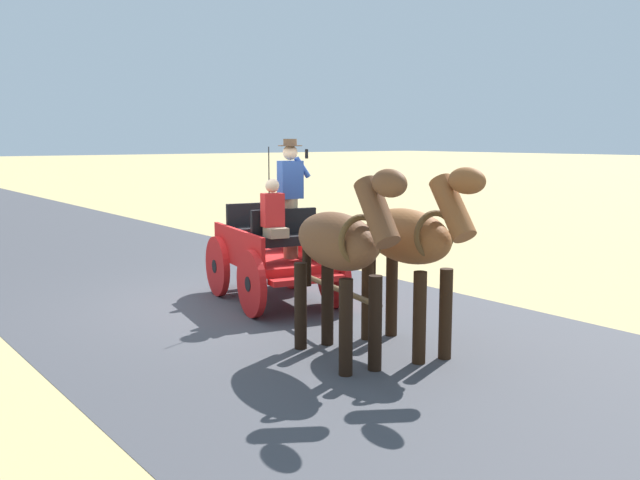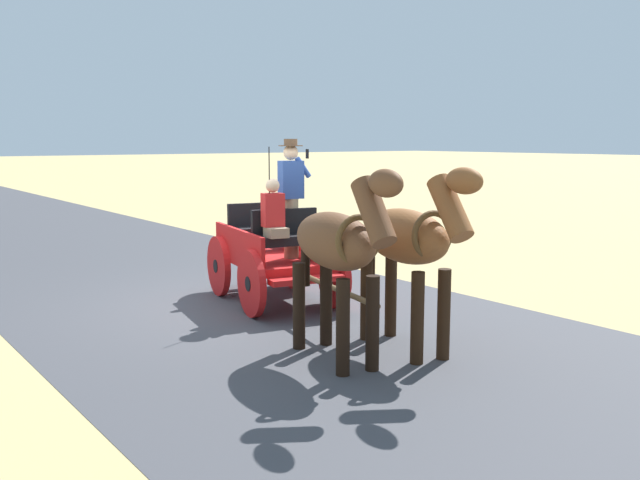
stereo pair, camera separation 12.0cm
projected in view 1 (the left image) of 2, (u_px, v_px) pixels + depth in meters
ground_plane at (236, 304)px, 10.75m from camera, size 200.00×200.00×0.00m
road_surface at (236, 304)px, 10.75m from camera, size 6.60×160.00×0.01m
horse_drawn_carriage at (275, 250)px, 10.76m from camera, size 1.85×4.51×2.50m
horse_near_side at (411, 241)px, 8.20m from camera, size 0.79×2.15×2.21m
horse_off_side at (341, 246)px, 7.79m from camera, size 0.81×2.15×2.21m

